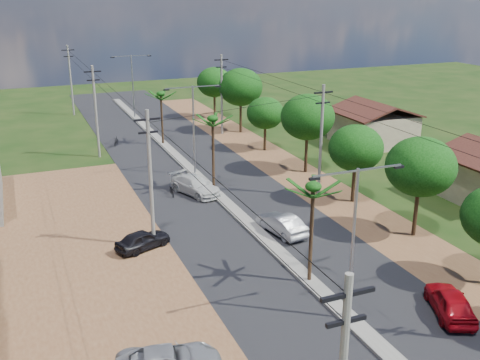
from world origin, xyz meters
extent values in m
plane|color=black|center=(0.00, 0.00, 0.00)|extent=(160.00, 160.00, 0.00)
cube|color=black|center=(0.00, 15.00, 0.02)|extent=(12.00, 110.00, 0.04)
cube|color=#605E56|center=(0.00, 18.00, 0.09)|extent=(1.00, 90.00, 0.18)
cube|color=brown|center=(-15.00, 8.00, 0.02)|extent=(18.00, 46.00, 0.04)
cube|color=brown|center=(8.50, 15.00, 0.01)|extent=(5.00, 90.00, 0.03)
cube|color=gray|center=(21.00, 28.00, 1.65)|extent=(7.00, 7.00, 3.30)
cylinder|color=black|center=(9.70, 7.00, 2.27)|extent=(0.28, 0.28, 4.55)
ellipsoid|color=black|center=(9.70, 7.00, 4.88)|extent=(4.60, 4.60, 3.91)
cylinder|color=black|center=(9.40, 14.00, 2.03)|extent=(0.28, 0.28, 4.06)
ellipsoid|color=black|center=(9.40, 14.00, 4.35)|extent=(4.20, 4.20, 3.57)
cylinder|color=black|center=(9.60, 22.00, 2.38)|extent=(0.28, 0.28, 4.76)
ellipsoid|color=black|center=(9.60, 22.00, 5.10)|extent=(4.80, 4.80, 4.08)
cylinder|color=black|center=(9.20, 30.00, 1.82)|extent=(0.28, 0.28, 3.64)
ellipsoid|color=black|center=(9.20, 30.00, 3.90)|extent=(3.80, 3.80, 3.23)
cylinder|color=black|center=(9.80, 38.00, 2.45)|extent=(0.28, 0.28, 4.90)
ellipsoid|color=black|center=(9.80, 38.00, 5.25)|extent=(5.00, 5.00, 4.25)
cylinder|color=black|center=(9.50, 46.00, 2.17)|extent=(0.28, 0.28, 4.34)
ellipsoid|color=black|center=(9.50, 46.00, 4.65)|extent=(4.40, 4.40, 3.74)
cylinder|color=black|center=(0.00, 4.00, 2.90)|extent=(0.22, 0.22, 5.80)
cylinder|color=black|center=(0.00, 20.00, 3.10)|extent=(0.22, 0.22, 6.20)
cylinder|color=black|center=(0.00, 36.00, 2.75)|extent=(0.22, 0.22, 5.50)
cylinder|color=gray|center=(0.00, 0.00, 4.00)|extent=(0.16, 0.16, 8.00)
cube|color=gray|center=(1.20, 0.00, 7.90)|extent=(2.40, 0.08, 0.08)
cube|color=gray|center=(-1.20, 0.00, 7.90)|extent=(2.40, 0.08, 0.08)
cube|color=black|center=(2.30, 0.00, 7.80)|extent=(0.50, 0.18, 0.12)
cube|color=black|center=(-2.30, 0.00, 7.80)|extent=(0.50, 0.18, 0.12)
cylinder|color=gray|center=(0.00, 25.00, 4.00)|extent=(0.16, 0.16, 8.00)
cube|color=gray|center=(1.20, 25.00, 7.90)|extent=(2.40, 0.08, 0.08)
cube|color=gray|center=(-1.20, 25.00, 7.90)|extent=(2.40, 0.08, 0.08)
cube|color=black|center=(2.30, 25.00, 7.80)|extent=(0.50, 0.18, 0.12)
cube|color=black|center=(-2.30, 25.00, 7.80)|extent=(0.50, 0.18, 0.12)
cylinder|color=gray|center=(0.00, 50.00, 4.00)|extent=(0.16, 0.16, 8.00)
cube|color=gray|center=(1.20, 50.00, 7.90)|extent=(2.40, 0.08, 0.08)
cube|color=gray|center=(-1.20, 50.00, 7.90)|extent=(2.40, 0.08, 0.08)
cube|color=black|center=(2.30, 50.00, 7.80)|extent=(0.50, 0.18, 0.12)
cube|color=black|center=(-2.30, 50.00, 7.80)|extent=(0.50, 0.18, 0.12)
cube|color=black|center=(-7.00, -10.00, 8.40)|extent=(1.60, 0.12, 0.12)
cube|color=black|center=(-7.00, -10.00, 7.60)|extent=(1.20, 0.12, 0.12)
cylinder|color=#605E56|center=(-7.00, 12.00, 4.50)|extent=(0.24, 0.24, 9.00)
cube|color=black|center=(-7.00, 12.00, 8.40)|extent=(1.60, 0.12, 0.12)
cube|color=black|center=(-7.00, 12.00, 7.60)|extent=(1.20, 0.12, 0.12)
cylinder|color=#605E56|center=(-7.00, 34.00, 4.50)|extent=(0.24, 0.24, 9.00)
cube|color=black|center=(-7.00, 34.00, 8.40)|extent=(1.60, 0.12, 0.12)
cube|color=black|center=(-7.00, 34.00, 7.60)|extent=(1.20, 0.12, 0.12)
cylinder|color=#605E56|center=(-7.00, 55.00, 4.50)|extent=(0.24, 0.24, 9.00)
cube|color=black|center=(-7.00, 55.00, 8.40)|extent=(1.60, 0.12, 0.12)
cube|color=black|center=(-7.00, 55.00, 7.60)|extent=(1.20, 0.12, 0.12)
cylinder|color=#605E56|center=(7.50, 16.00, 4.50)|extent=(0.24, 0.24, 9.00)
cube|color=black|center=(7.50, 16.00, 8.40)|extent=(1.60, 0.12, 0.12)
cube|color=black|center=(7.50, 16.00, 7.60)|extent=(1.20, 0.12, 0.12)
cylinder|color=#605E56|center=(7.50, 38.00, 4.50)|extent=(0.24, 0.24, 9.00)
cube|color=black|center=(7.50, 38.00, 8.40)|extent=(1.60, 0.12, 0.12)
cube|color=black|center=(7.50, 38.00, 7.60)|extent=(1.20, 0.12, 0.12)
imported|color=maroon|center=(5.00, -1.67, 0.71)|extent=(3.18, 4.49, 1.42)
imported|color=gray|center=(1.50, 10.57, 0.70)|extent=(2.12, 4.41, 1.39)
imported|color=#AEAEAA|center=(-1.50, 20.23, 0.72)|extent=(3.63, 5.34, 1.44)
imported|color=black|center=(-7.75, 11.85, 0.62)|extent=(3.92, 2.71, 1.24)
imported|color=black|center=(-3.35, 20.64, 0.46)|extent=(0.81, 1.79, 0.91)
imported|color=black|center=(-4.68, 37.53, 0.47)|extent=(1.03, 1.60, 0.93)
camera|label=1|loc=(-14.41, -20.70, 15.88)|focal=42.00mm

